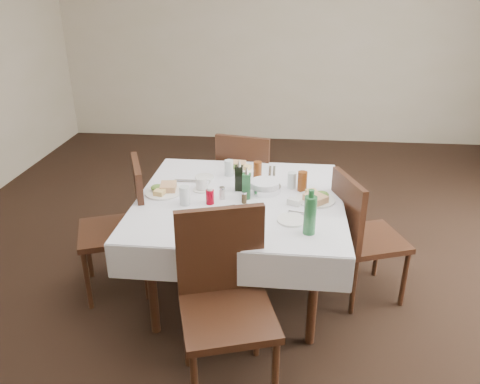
% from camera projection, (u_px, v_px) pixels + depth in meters
% --- Properties ---
extents(ground_plane, '(7.00, 7.00, 0.00)m').
position_uv_depth(ground_plane, '(263.00, 276.00, 3.65)').
color(ground_plane, black).
extents(room_shell, '(6.04, 7.04, 2.80)m').
position_uv_depth(room_shell, '(269.00, 50.00, 2.95)').
color(room_shell, '#BBAE90').
rests_on(room_shell, ground).
extents(dining_table, '(1.40, 1.40, 0.76)m').
position_uv_depth(dining_table, '(240.00, 207.00, 3.21)').
color(dining_table, '#321D0F').
rests_on(dining_table, ground).
extents(chair_north, '(0.53, 0.53, 0.96)m').
position_uv_depth(chair_north, '(246.00, 179.00, 4.03)').
color(chair_north, '#321D0F').
rests_on(chair_north, ground).
extents(chair_south, '(0.61, 0.61, 1.02)m').
position_uv_depth(chair_south, '(225.00, 291.00, 2.52)').
color(chair_south, '#321D0F').
rests_on(chair_south, ground).
extents(chair_east, '(0.57, 0.57, 0.94)m').
position_uv_depth(chair_east, '(359.00, 231.00, 3.22)').
color(chair_east, '#321D0F').
rests_on(chair_east, ground).
extents(chair_west, '(0.60, 0.60, 0.98)m').
position_uv_depth(chair_west, '(125.00, 219.00, 3.32)').
color(chair_west, '#321D0F').
rests_on(chair_west, ground).
extents(meal_north, '(0.23, 0.23, 0.05)m').
position_uv_depth(meal_north, '(240.00, 167.00, 3.65)').
color(meal_north, white).
rests_on(meal_north, dining_table).
extents(meal_south, '(0.27, 0.27, 0.06)m').
position_uv_depth(meal_south, '(238.00, 229.00, 2.73)').
color(meal_south, white).
rests_on(meal_south, dining_table).
extents(meal_east, '(0.27, 0.27, 0.06)m').
position_uv_depth(meal_east, '(316.00, 198.00, 3.13)').
color(meal_east, white).
rests_on(meal_east, dining_table).
extents(meal_west, '(0.26, 0.26, 0.06)m').
position_uv_depth(meal_west, '(164.00, 190.00, 3.24)').
color(meal_west, white).
rests_on(meal_west, dining_table).
extents(side_plate_a, '(0.14, 0.14, 0.01)m').
position_uv_depth(side_plate_a, '(204.00, 177.00, 3.50)').
color(side_plate_a, white).
rests_on(side_plate_a, dining_table).
extents(side_plate_b, '(0.18, 0.18, 0.01)m').
position_uv_depth(side_plate_b, '(292.00, 220.00, 2.87)').
color(side_plate_b, white).
rests_on(side_plate_b, dining_table).
extents(water_n, '(0.07, 0.07, 0.12)m').
position_uv_depth(water_n, '(229.00, 168.00, 3.51)').
color(water_n, silver).
rests_on(water_n, dining_table).
extents(water_s, '(0.07, 0.07, 0.13)m').
position_uv_depth(water_s, '(252.00, 212.00, 2.84)').
color(water_s, silver).
rests_on(water_s, dining_table).
extents(water_e, '(0.06, 0.06, 0.12)m').
position_uv_depth(water_e, '(292.00, 180.00, 3.30)').
color(water_e, silver).
rests_on(water_e, dining_table).
extents(water_w, '(0.07, 0.07, 0.13)m').
position_uv_depth(water_w, '(185.00, 196.00, 3.06)').
color(water_w, silver).
rests_on(water_w, dining_table).
extents(iced_tea_a, '(0.06, 0.06, 0.13)m').
position_uv_depth(iced_tea_a, '(258.00, 170.00, 3.46)').
color(iced_tea_a, '#6A3211').
rests_on(iced_tea_a, dining_table).
extents(iced_tea_b, '(0.07, 0.07, 0.14)m').
position_uv_depth(iced_tea_b, '(302.00, 181.00, 3.26)').
color(iced_tea_b, '#6A3211').
rests_on(iced_tea_b, dining_table).
extents(bread_basket, '(0.23, 0.23, 0.08)m').
position_uv_depth(bread_basket, '(265.00, 187.00, 3.26)').
color(bread_basket, silver).
rests_on(bread_basket, dining_table).
extents(oil_cruet_dark, '(0.05, 0.05, 0.23)m').
position_uv_depth(oil_cruet_dark, '(239.00, 177.00, 3.25)').
color(oil_cruet_dark, black).
rests_on(oil_cruet_dark, dining_table).
extents(oil_cruet_green, '(0.05, 0.05, 0.23)m').
position_uv_depth(oil_cruet_green, '(247.00, 185.00, 3.13)').
color(oil_cruet_green, '#296B3A').
rests_on(oil_cruet_green, dining_table).
extents(ketchup_bottle, '(0.05, 0.05, 0.12)m').
position_uv_depth(ketchup_bottle, '(210.00, 196.00, 3.07)').
color(ketchup_bottle, '#A30014').
rests_on(ketchup_bottle, dining_table).
extents(salt_shaker, '(0.04, 0.04, 0.09)m').
position_uv_depth(salt_shaker, '(222.00, 193.00, 3.14)').
color(salt_shaker, white).
rests_on(salt_shaker, dining_table).
extents(pepper_shaker, '(0.04, 0.04, 0.08)m').
position_uv_depth(pepper_shaker, '(244.00, 197.00, 3.09)').
color(pepper_shaker, '#40311B').
rests_on(pepper_shaker, dining_table).
extents(coffee_mug, '(0.13, 0.13, 0.09)m').
position_uv_depth(coffee_mug, '(202.00, 185.00, 3.28)').
color(coffee_mug, white).
rests_on(coffee_mug, dining_table).
extents(sunglasses, '(0.14, 0.09, 0.03)m').
position_uv_depth(sunglasses, '(226.00, 209.00, 2.99)').
color(sunglasses, black).
rests_on(sunglasses, dining_table).
extents(green_bottle, '(0.07, 0.07, 0.28)m').
position_uv_depth(green_bottle, '(310.00, 214.00, 2.68)').
color(green_bottle, '#296B3A').
rests_on(green_bottle, dining_table).
extents(sugar_caddy, '(0.10, 0.08, 0.04)m').
position_uv_depth(sugar_caddy, '(294.00, 202.00, 3.07)').
color(sugar_caddy, white).
rests_on(sugar_caddy, dining_table).
extents(cutlery_n, '(0.05, 0.21, 0.01)m').
position_uv_depth(cutlery_n, '(272.00, 171.00, 3.61)').
color(cutlery_n, silver).
rests_on(cutlery_n, dining_table).
extents(cutlery_s, '(0.06, 0.18, 0.01)m').
position_uv_depth(cutlery_s, '(199.00, 229.00, 2.77)').
color(cutlery_s, silver).
rests_on(cutlery_s, dining_table).
extents(cutlery_e, '(0.18, 0.08, 0.01)m').
position_uv_depth(cutlery_e, '(301.00, 214.00, 2.95)').
color(cutlery_e, silver).
rests_on(cutlery_e, dining_table).
extents(cutlery_w, '(0.20, 0.06, 0.01)m').
position_uv_depth(cutlery_w, '(188.00, 181.00, 3.42)').
color(cutlery_w, silver).
rests_on(cutlery_w, dining_table).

